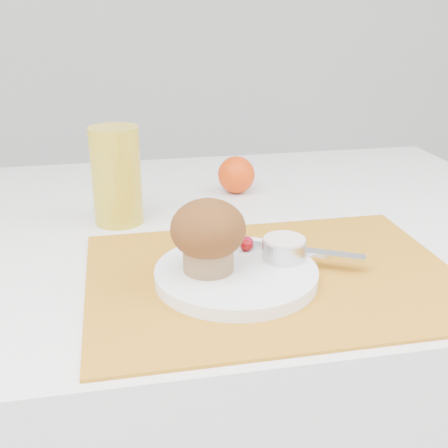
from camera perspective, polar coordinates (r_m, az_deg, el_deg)
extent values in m
cube|color=white|center=(1.11, -2.06, -18.13)|extent=(1.20, 0.80, 0.75)
cube|color=orange|center=(0.74, 5.00, -5.27)|extent=(0.48, 0.35, 0.00)
cylinder|color=white|center=(0.72, 1.24, -5.12)|extent=(0.21, 0.21, 0.02)
cylinder|color=#BAB9BE|center=(0.74, 6.11, -2.58)|extent=(0.06, 0.06, 0.02)
cylinder|color=white|center=(0.73, 6.15, -1.68)|extent=(0.07, 0.07, 0.01)
ellipsoid|color=#63021B|center=(0.77, 2.34, -1.85)|extent=(0.02, 0.02, 0.02)
ellipsoid|color=#610205|center=(0.76, 2.29, -2.17)|extent=(0.02, 0.02, 0.02)
cube|color=silver|center=(0.77, 6.01, -2.51)|extent=(0.20, 0.12, 0.01)
sphere|color=#EA4108|center=(1.05, 1.26, 5.03)|extent=(0.07, 0.07, 0.07)
cylinder|color=gold|center=(0.91, -10.87, 4.82)|extent=(0.10, 0.10, 0.16)
cylinder|color=#947047|center=(0.70, -1.60, -3.41)|extent=(0.07, 0.07, 0.03)
ellipsoid|color=#3C1D0B|center=(0.69, -1.63, -0.49)|extent=(0.09, 0.09, 0.07)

